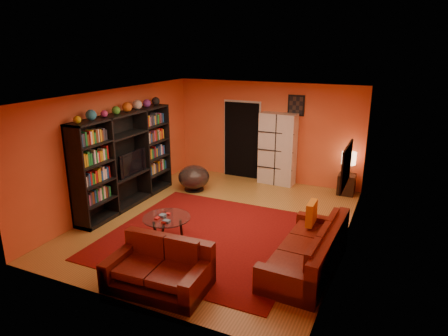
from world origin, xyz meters
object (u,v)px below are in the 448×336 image
at_px(bowl_chair, 194,177).
at_px(table_lamp, 349,159).
at_px(entertainment_unit, 126,160).
at_px(sofa, 311,252).
at_px(storage_cabinet, 278,149).
at_px(tv, 129,163).
at_px(side_table, 346,184).
at_px(loveseat, 161,268).
at_px(coffee_table, 167,220).

distance_m(bowl_chair, table_lamp, 3.79).
relative_size(entertainment_unit, sofa, 1.30).
bearing_deg(storage_cabinet, entertainment_unit, -130.04).
relative_size(tv, side_table, 1.82).
relative_size(sofa, bowl_chair, 2.96).
bearing_deg(loveseat, bowl_chair, 19.01).
distance_m(loveseat, coffee_table, 1.49).
bearing_deg(entertainment_unit, table_lamp, 31.60).
height_order(tv, bowl_chair, tv).
relative_size(coffee_table, side_table, 1.77).
distance_m(sofa, bowl_chair, 4.24).
bearing_deg(side_table, loveseat, -111.03).
xyz_separation_m(loveseat, coffee_table, (-0.71, 1.30, 0.12)).
height_order(tv, side_table, tv).
bearing_deg(table_lamp, bowl_chair, -159.78).
distance_m(tv, storage_cabinet, 3.78).
distance_m(loveseat, side_table, 5.52).
bearing_deg(loveseat, entertainment_unit, 42.75).
bearing_deg(sofa, bowl_chair, 148.01).
bearing_deg(tv, table_lamp, -58.65).
bearing_deg(tv, bowl_chair, -32.30).
distance_m(sofa, storage_cabinet, 4.22).
xyz_separation_m(loveseat, table_lamp, (1.98, 5.15, 0.61)).
distance_m(side_table, table_lamp, 0.65).
xyz_separation_m(bowl_chair, table_lamp, (3.52, 1.30, 0.56)).
bearing_deg(coffee_table, bowl_chair, 107.91).
height_order(storage_cabinet, side_table, storage_cabinet).
height_order(bowl_chair, table_lamp, table_lamp).
height_order(loveseat, coffee_table, loveseat).
bearing_deg(entertainment_unit, storage_cabinet, 46.63).
height_order(loveseat, bowl_chair, loveseat).
distance_m(entertainment_unit, loveseat, 3.53).
relative_size(entertainment_unit, storage_cabinet, 1.62).
height_order(entertainment_unit, side_table, entertainment_unit).
height_order(coffee_table, bowl_chair, bowl_chair).
xyz_separation_m(coffee_table, side_table, (2.69, 3.85, -0.15)).
bearing_deg(bowl_chair, storage_cabinet, 38.36).
height_order(tv, loveseat, tv).
bearing_deg(storage_cabinet, side_table, 1.13).
xyz_separation_m(loveseat, storage_cabinet, (0.19, 5.22, 0.64)).
xyz_separation_m(storage_cabinet, bowl_chair, (-1.72, -1.36, -0.59)).
relative_size(loveseat, coffee_table, 1.74).
xyz_separation_m(entertainment_unit, side_table, (4.44, 2.73, -0.80)).
bearing_deg(entertainment_unit, bowl_chair, 57.31).
xyz_separation_m(sofa, storage_cabinet, (-1.77, 3.77, 0.64)).
relative_size(loveseat, table_lamp, 2.77).
bearing_deg(table_lamp, sofa, -90.38).
relative_size(loveseat, side_table, 3.09).
distance_m(coffee_table, table_lamp, 4.72).
bearing_deg(side_table, bowl_chair, -159.78).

